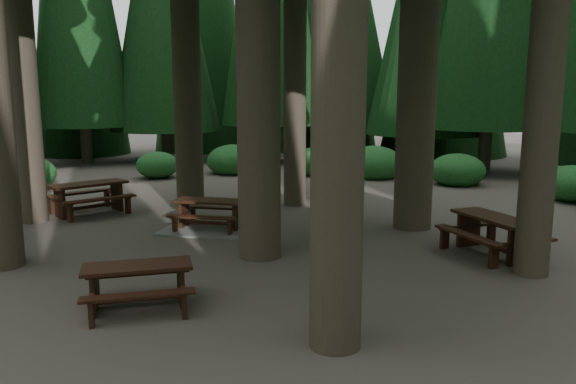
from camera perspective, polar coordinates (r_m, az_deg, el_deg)
The scene contains 6 objects.
ground at distance 11.57m, azimuth -6.67°, elevation -6.08°, with size 80.00×80.00×0.00m, color #595248.
picnic_table_b at distance 15.88m, azimuth -19.57°, elevation -0.13°, with size 1.99×2.27×0.84m.
picnic_table_c at distance 13.44m, azimuth -7.88°, elevation -2.81°, with size 2.61×2.40×0.72m.
picnic_table_d at distance 11.90m, azimuth 20.14°, elevation -3.58°, with size 2.33×2.24×0.79m.
picnic_table_e at distance 8.74m, azimuth -15.00°, elevation -8.59°, with size 2.01×2.03×0.69m.
shrub_ring at distance 11.62m, azimuth -1.65°, elevation -3.90°, with size 23.86×24.64×1.49m.
Camera 1 is at (7.25, -8.44, 3.19)m, focal length 35.00 mm.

